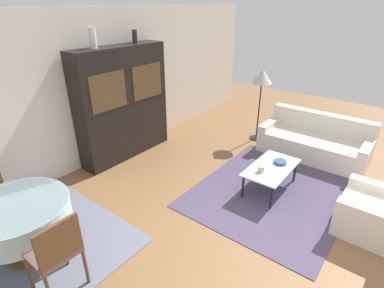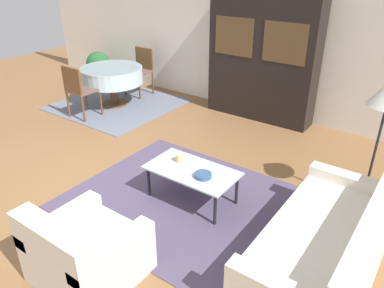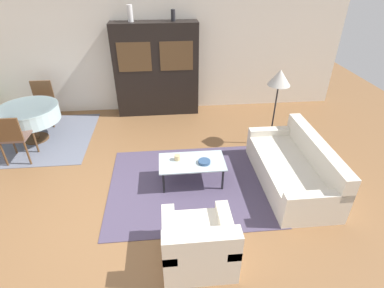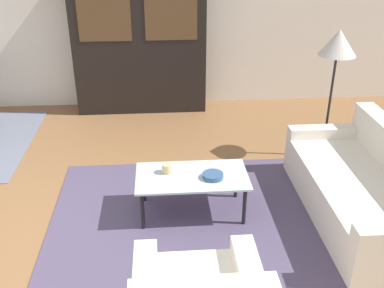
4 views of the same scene
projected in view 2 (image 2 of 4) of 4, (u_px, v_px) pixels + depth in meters
ground_plane at (88, 189)px, 4.68m from camera, size 14.00×14.00×0.00m
wall_back at (237, 34)px, 6.70m from camera, size 10.00×0.06×2.70m
area_rug at (186, 201)px, 4.45m from camera, size 2.64×2.17×0.01m
dining_rug at (118, 104)px, 7.31m from camera, size 2.13×2.10×0.01m
couch at (329, 246)px, 3.38m from camera, size 0.94×1.97×0.79m
armchair at (84, 253)px, 3.29m from camera, size 0.85×0.83×0.76m
coffee_table at (192, 173)px, 4.31m from camera, size 1.06×0.58×0.41m
display_cabinet at (262, 59)px, 6.31m from camera, size 1.88×0.43×2.08m
dining_table at (112, 75)px, 7.04m from camera, size 1.15×1.15×0.73m
dining_chair_near at (79, 88)px, 6.48m from camera, size 0.44×0.44×0.93m
dining_chair_far at (141, 68)px, 7.63m from camera, size 0.44×0.44×0.93m
cup at (180, 158)px, 4.45m from camera, size 0.09×0.09×0.09m
bowl at (203, 175)px, 4.15m from camera, size 0.20×0.20×0.05m
potted_plant at (99, 65)px, 8.38m from camera, size 0.54×0.54×0.70m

